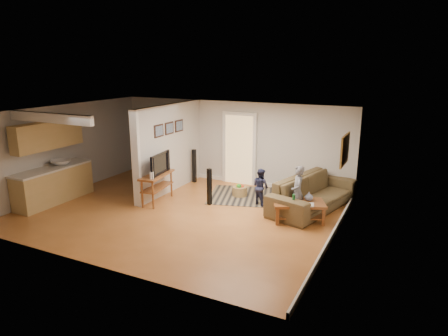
{
  "coord_description": "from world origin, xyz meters",
  "views": [
    {
      "loc": [
        5.12,
        -7.9,
        3.59
      ],
      "look_at": [
        0.92,
        0.62,
        1.1
      ],
      "focal_mm": 32.0,
      "sensor_mm": 36.0,
      "label": 1
    }
  ],
  "objects": [
    {
      "name": "toy_basket",
      "position": [
        0.82,
        1.81,
        0.15
      ],
      "size": [
        0.41,
        0.41,
        0.36
      ],
      "color": "olive",
      "rests_on": "ground"
    },
    {
      "name": "speaker_left",
      "position": [
        0.4,
        0.82,
        0.49
      ],
      "size": [
        0.12,
        0.12,
        0.97
      ],
      "primitive_type": "cube",
      "rotation": [
        0.0,
        0.0,
        -0.32
      ],
      "color": "black",
      "rests_on": "ground"
    },
    {
      "name": "room_shell",
      "position": [
        -1.07,
        0.43,
        1.46
      ],
      "size": [
        7.54,
        6.02,
        2.52
      ],
      "color": "beige",
      "rests_on": "ground"
    },
    {
      "name": "area_rug",
      "position": [
        1.18,
        1.95,
        0.01
      ],
      "size": [
        2.81,
        2.38,
        0.01
      ],
      "primitive_type": "cube",
      "rotation": [
        0.0,
        0.0,
        0.3
      ],
      "color": "black",
      "rests_on": "ground"
    },
    {
      "name": "sofa",
      "position": [
        2.9,
        1.74,
        0.0
      ],
      "size": [
        1.8,
        2.99,
        0.82
      ],
      "primitive_type": "imported",
      "rotation": [
        0.0,
        0.0,
        1.3
      ],
      "color": "#463E23",
      "rests_on": "ground"
    },
    {
      "name": "child",
      "position": [
        2.7,
        0.96,
        0.0
      ],
      "size": [
        0.47,
        0.55,
        1.27
      ],
      "primitive_type": "imported",
      "rotation": [
        0.0,
        0.0,
        -1.15
      ],
      "color": "slate",
      "rests_on": "ground"
    },
    {
      "name": "coffee_table",
      "position": [
        2.81,
        0.78,
        0.36
      ],
      "size": [
        1.37,
        1.12,
        0.7
      ],
      "rotation": [
        0.0,
        0.0,
        0.43
      ],
      "color": "brown",
      "rests_on": "ground"
    },
    {
      "name": "tv_console",
      "position": [
        -0.94,
        0.39,
        0.7
      ],
      "size": [
        0.62,
        1.28,
        1.06
      ],
      "rotation": [
        0.0,
        0.0,
        0.13
      ],
      "color": "brown",
      "rests_on": "ground"
    },
    {
      "name": "speaker_right",
      "position": [
        -1.0,
        2.43,
        0.52
      ],
      "size": [
        0.1,
        0.1,
        1.04
      ],
      "primitive_type": "cube",
      "rotation": [
        0.0,
        0.0,
        0.0
      ],
      "color": "black",
      "rests_on": "ground"
    },
    {
      "name": "ground",
      "position": [
        0.0,
        0.0,
        0.0
      ],
      "size": [
        7.5,
        7.5,
        0.0
      ],
      "primitive_type": "plane",
      "color": "#965626",
      "rests_on": "ground"
    },
    {
      "name": "toddler",
      "position": [
        1.58,
        1.43,
        0.0
      ],
      "size": [
        0.58,
        0.53,
        0.97
      ],
      "primitive_type": "imported",
      "rotation": [
        0.0,
        0.0,
        2.7
      ],
      "color": "#202544",
      "rests_on": "ground"
    }
  ]
}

